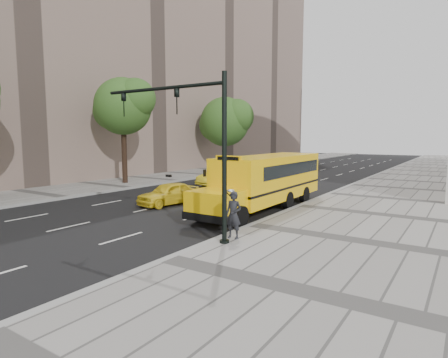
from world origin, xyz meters
The scene contains 13 objects.
ground centered at (0.00, 0.00, 0.00)m, with size 140.00×140.00×0.00m, color black.
sidewalk_museum centered at (12.00, 0.00, 0.07)m, with size 12.00×140.00×0.15m, color gray.
sidewalk_far centered at (-11.00, 0.00, 0.07)m, with size 6.00×140.00×0.15m, color gray.
curb_museum centered at (6.00, 0.00, 0.07)m, with size 0.30×140.00×0.15m, color gray.
curb_far centered at (-8.00, 0.00, 0.07)m, with size 0.30×140.00×0.15m, color gray.
building_far centered at (-19.00, 10.00, 16.00)m, with size 10.00×80.00×32.00m, color #7E675C.
tree_b centered at (-10.41, 1.84, 6.62)m, with size 5.36×4.77×8.97m.
tree_c centered at (-10.39, 17.38, 5.85)m, with size 6.53×5.80×8.71m.
school_bus centered at (4.50, -0.99, 1.76)m, with size 2.96×11.56×3.19m.
taxi_near centered at (-0.92, -3.32, 0.68)m, with size 1.60×3.97×1.35m, color yellow.
taxi_far centered at (-3.41, 5.81, 0.73)m, with size 1.54×4.42×1.46m, color yellow.
pedestrian centered at (6.55, -7.96, 1.07)m, with size 0.67×0.44×1.84m, color black.
traffic_signal centered at (5.19, -8.67, 4.09)m, with size 6.18×0.36×6.40m.
Camera 1 is at (14.07, -20.03, 4.10)m, focal length 30.00 mm.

